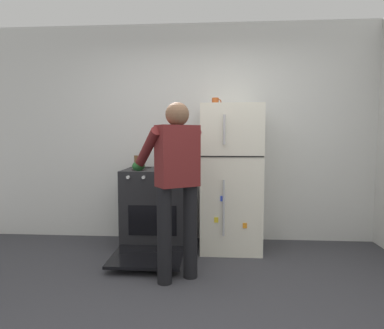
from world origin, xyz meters
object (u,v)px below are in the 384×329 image
coffee_mug (215,102)px  pepper_mill (136,161)px  refrigerator (230,178)px  stove_range (157,209)px  person_cook (175,174)px  red_pot (170,164)px

coffee_mug → pepper_mill: bearing=171.3°
refrigerator → stove_range: (-0.86, -0.02, -0.38)m
refrigerator → person_cook: size_ratio=1.04×
stove_range → person_cook: 1.07m
stove_range → pepper_mill: 0.66m
refrigerator → pepper_mill: size_ratio=11.60×
refrigerator → coffee_mug: coffee_mug is taller
person_cook → coffee_mug: bearing=69.4°
refrigerator → red_pot: size_ratio=5.01×
coffee_mug → pepper_mill: size_ratio=0.78×
red_pot → coffee_mug: size_ratio=2.95×
refrigerator → person_cook: bearing=-120.8°
person_cook → pepper_mill: (-0.63, 1.10, 0.04)m
red_pot → pepper_mill: size_ratio=2.31×
pepper_mill → coffee_mug: bearing=-8.7°
refrigerator → coffee_mug: bearing=164.2°
refrigerator → pepper_mill: 1.19m
refrigerator → stove_range: bearing=-178.8°
coffee_mug → person_cook: bearing=-110.6°
refrigerator → stove_range: refrigerator is taller
refrigerator → red_pot: 0.72m
refrigerator → coffee_mug: (-0.18, 0.05, 0.88)m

